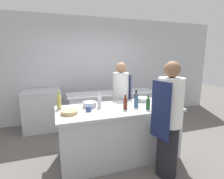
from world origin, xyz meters
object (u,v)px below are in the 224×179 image
object	(u,v)px
bottle_sauce	(99,102)
chef_at_prep_near	(169,121)
cup	(89,109)
bottle_wine	(148,104)
chef_at_stove	(121,101)
bowl_ceramic_blue	(90,104)
oven_range	(43,110)
bottle_olive_oil	(59,102)
bowl_prep_small	(142,99)
bottle_water	(125,103)
bottle_cooking_oil	(136,102)
bottle_vinegar	(136,99)
bowl_mixing_large	(69,112)

from	to	relation	value
bottle_sauce	chef_at_prep_near	bearing A→B (deg)	-44.84
cup	bottle_wine	bearing A→B (deg)	-13.50
chef_at_stove	bowl_ceramic_blue	bearing A→B (deg)	-57.68
oven_range	bottle_sauce	size ratio (longest dim) A/B	3.92
bowl_ceramic_blue	cup	bearing A→B (deg)	-106.07
chef_at_stove	bottle_olive_oil	world-z (taller)	chef_at_stove
bottle_wine	bowl_prep_small	size ratio (longest dim) A/B	0.91
bottle_olive_oil	bottle_water	size ratio (longest dim) A/B	1.25
chef_at_stove	bottle_cooking_oil	size ratio (longest dim) A/B	7.13
bottle_cooking_oil	cup	world-z (taller)	bottle_cooking_oil
bottle_sauce	oven_range	bearing A→B (deg)	121.88
bottle_vinegar	bottle_sauce	world-z (taller)	bottle_vinegar
bowl_ceramic_blue	cup	xyz separation A→B (m)	(-0.06, -0.22, -0.00)
chef_at_stove	bottle_water	xyz separation A→B (m)	(-0.25, -0.82, 0.17)
bottle_olive_oil	bottle_sauce	size ratio (longest dim) A/B	1.26
bottle_sauce	cup	distance (m)	0.27
oven_range	bottle_sauce	xyz separation A→B (m)	(1.00, -1.61, 0.52)
bottle_wine	bottle_sauce	xyz separation A→B (m)	(-0.73, 0.37, 0.00)
bottle_sauce	bowl_prep_small	bearing A→B (deg)	8.11
chef_at_stove	bowl_ceramic_blue	xyz separation A→B (m)	(-0.78, -0.50, 0.12)
bottle_olive_oil	bottle_wine	xyz separation A→B (m)	(1.38, -0.50, -0.03)
chef_at_stove	bottle_water	size ratio (longest dim) A/B	6.64
bottle_sauce	bowl_ceramic_blue	bearing A→B (deg)	152.53
bottle_vinegar	bowl_prep_small	size ratio (longest dim) A/B	0.97
chef_at_prep_near	bowl_prep_small	size ratio (longest dim) A/B	6.38
bottle_cooking_oil	bottle_vinegar	bearing A→B (deg)	64.66
bowl_prep_small	bowl_ceramic_blue	world-z (taller)	bowl_ceramic_blue
bottle_olive_oil	bottle_wine	bearing A→B (deg)	-19.98
chef_at_prep_near	bottle_vinegar	world-z (taller)	chef_at_prep_near
bottle_vinegar	bottle_water	size ratio (longest dim) A/B	1.05
bottle_cooking_oil	bowl_mixing_large	world-z (taller)	bottle_cooking_oil
bottle_vinegar	bottle_cooking_oil	bearing A→B (deg)	-115.34
bowl_prep_small	bowl_ceramic_blue	xyz separation A→B (m)	(-1.05, -0.05, 0.01)
oven_range	bowl_mixing_large	size ratio (longest dim) A/B	3.82
bottle_water	cup	distance (m)	0.61
chef_at_prep_near	bottle_cooking_oil	xyz separation A→B (m)	(-0.21, 0.62, 0.14)
bottle_cooking_oil	cup	size ratio (longest dim) A/B	2.55
bottle_olive_oil	bottle_cooking_oil	distance (m)	1.30
bottle_cooking_oil	bowl_mixing_large	xyz separation A→B (m)	(-1.12, 0.01, -0.06)
bottle_wine	bowl_ceramic_blue	bearing A→B (deg)	152.99
bottle_vinegar	bowl_mixing_large	world-z (taller)	bottle_vinegar
bottle_olive_oil	bowl_ceramic_blue	world-z (taller)	bottle_olive_oil
bowl_mixing_large	cup	world-z (taller)	cup
cup	oven_range	bearing A→B (deg)	114.11
bottle_olive_oil	cup	bearing A→B (deg)	-32.21
bottle_vinegar	bowl_prep_small	xyz separation A→B (m)	(0.21, 0.13, -0.07)
bottle_sauce	bottle_olive_oil	bearing A→B (deg)	168.51
oven_range	bottle_water	world-z (taller)	bottle_water
chef_at_stove	bowl_mixing_large	distance (m)	1.38
bowl_prep_small	bottle_sauce	bearing A→B (deg)	-171.89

